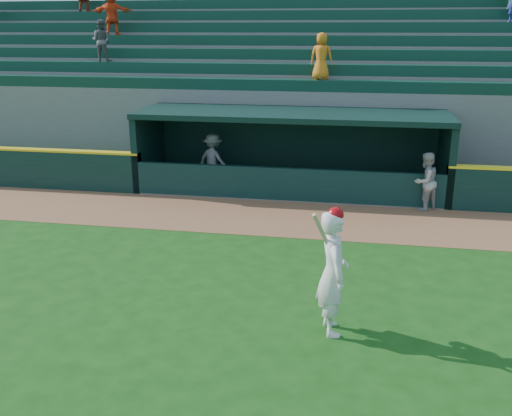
{
  "coord_description": "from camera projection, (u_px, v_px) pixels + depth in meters",
  "views": [
    {
      "loc": [
        2.0,
        -9.5,
        4.87
      ],
      "look_at": [
        0.0,
        1.6,
        1.3
      ],
      "focal_mm": 40.0,
      "sensor_mm": 36.0,
      "label": 1
    }
  ],
  "objects": [
    {
      "name": "dugout_player_inside",
      "position": [
        213.0,
        160.0,
        18.31
      ],
      "size": [
        1.23,
        0.98,
        1.67
      ],
      "primitive_type": "imported",
      "rotation": [
        0.0,
        0.0,
        2.76
      ],
      "color": "#9E9E99",
      "rests_on": "ground"
    },
    {
      "name": "stands",
      "position": [
        307.0,
        96.0,
        21.8
      ],
      "size": [
        34.5,
        6.25,
        7.6
      ],
      "color": "slate",
      "rests_on": "ground"
    },
    {
      "name": "batter_at_plate",
      "position": [
        333.0,
        271.0,
        9.28
      ],
      "size": [
        0.7,
        0.88,
        2.2
      ],
      "color": "white",
      "rests_on": "ground"
    },
    {
      "name": "dugout",
      "position": [
        292.0,
        146.0,
        17.83
      ],
      "size": [
        9.4,
        2.8,
        2.46
      ],
      "color": "slate",
      "rests_on": "ground"
    },
    {
      "name": "ground",
      "position": [
        241.0,
        299.0,
        10.72
      ],
      "size": [
        120.0,
        120.0,
        0.0
      ],
      "primitive_type": "plane",
      "color": "#164511",
      "rests_on": "ground"
    },
    {
      "name": "dugout_player_front",
      "position": [
        425.0,
        182.0,
        15.76
      ],
      "size": [
        1.0,
        0.99,
        1.63
      ],
      "primitive_type": "imported",
      "rotation": [
        0.0,
        0.0,
        3.9
      ],
      "color": "#ACADA7",
      "rests_on": "ground"
    },
    {
      "name": "warning_track",
      "position": [
        278.0,
        218.0,
        15.32
      ],
      "size": [
        40.0,
        3.0,
        0.01
      ],
      "primitive_type": "cube",
      "color": "brown",
      "rests_on": "ground"
    }
  ]
}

